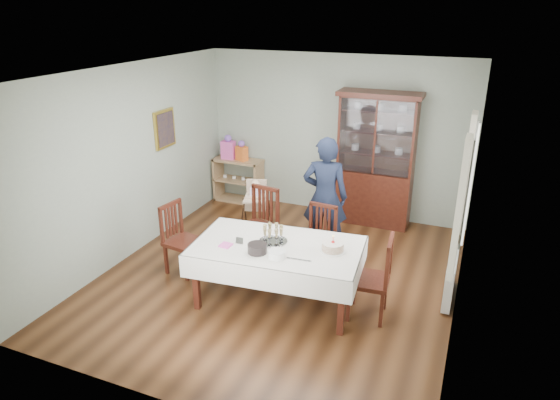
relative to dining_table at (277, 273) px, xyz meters
The scene contains 25 objects.
floor 0.70m from the dining_table, 110.59° to the left, with size 5.00×5.00×0.00m, color #593319.
room_shell 1.71m from the dining_table, 100.75° to the left, with size 5.00×5.00×5.00m.
dining_table is the anchor object (origin of this frame).
china_cabinet 2.95m from the dining_table, 78.98° to the left, with size 1.30×0.48×2.18m.
sideboard 3.43m from the dining_table, 124.69° to the left, with size 0.90×0.38×0.80m.
picture_frame 3.05m from the dining_table, 151.00° to the left, with size 0.04×0.48×0.58m, color gold.
window 2.48m from the dining_table, 22.71° to the left, with size 0.04×1.02×1.22m, color white.
curtain_left 2.24m from the dining_table, ahead, with size 0.07×0.30×1.55m, color silver.
curtain_right 2.66m from the dining_table, 36.81° to the left, with size 0.07×0.30×1.55m, color silver.
radiator 2.13m from the dining_table, 23.33° to the left, with size 0.10×0.80×0.55m, color white.
chair_far_left 1.15m from the dining_table, 126.13° to the left, with size 0.53×0.53×1.03m.
chair_far_right 0.91m from the dining_table, 75.69° to the left, with size 0.45×0.45×0.93m.
chair_end_left 1.48m from the dining_table, behind, with size 0.50×0.50×0.97m.
chair_end_right 1.12m from the dining_table, ahead, with size 0.50×0.50×1.02m.
woman 1.53m from the dining_table, 84.69° to the left, with size 0.64×0.42×1.76m, color black.
high_chair 1.82m from the dining_table, 123.03° to the left, with size 0.53×0.53×0.95m.
champagne_tray 0.45m from the dining_table, 143.84° to the left, with size 0.35×0.35×0.21m.
birthday_cake 0.79m from the dining_table, ahead, with size 0.30×0.30×0.20m.
plate_stack_dark 0.52m from the dining_table, 119.00° to the right, with size 0.23×0.23×0.11m, color black.
plate_stack_white 0.52m from the dining_table, 68.30° to the right, with size 0.20×0.20×0.09m, color white.
napkin_stack 0.72m from the dining_table, 156.17° to the right, with size 0.13×0.13×0.02m, color #EC56B8.
cutlery 0.64m from the dining_table, behind, with size 0.12×0.18×0.01m, color silver, non-canonical shape.
cake_knife 0.58m from the dining_table, 33.97° to the right, with size 0.29×0.03×0.01m, color silver.
gift_bag_pink 3.57m from the dining_table, 127.23° to the left, with size 0.25×0.16×0.45m.
gift_bag_orange 3.42m from the dining_table, 123.60° to the left, with size 0.23×0.20×0.37m.
Camera 1 is at (2.25, -5.43, 3.44)m, focal length 32.00 mm.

